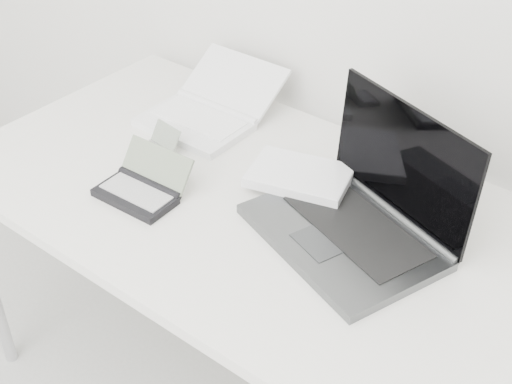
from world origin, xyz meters
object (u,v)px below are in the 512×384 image
Objects in this scene: netbook_open_white at (206,112)px; palmtop_charcoal at (141,188)px; laptop_large at (348,207)px; desk at (277,226)px.

netbook_open_white is 1.78× the size of palmtop_charcoal.
netbook_open_white is at bearing -175.54° from laptop_large.
laptop_large reaches higher than desk.
desk is 8.18× the size of palmtop_charcoal.
laptop_large is 1.62× the size of netbook_open_white.
palmtop_charcoal is (0.11, -0.35, -0.01)m from netbook_open_white.
netbook_open_white is at bearing 105.03° from palmtop_charcoal.
netbook_open_white reaches higher than palmtop_charcoal.
desk is 0.33m from palmtop_charcoal.
netbook_open_white is (-0.39, 0.20, 0.07)m from desk.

